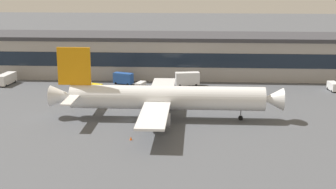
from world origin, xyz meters
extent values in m
plane|color=#4C4F54|center=(0.00, 0.00, 0.00)|extent=(600.00, 600.00, 0.00)
cube|color=#9E9993|center=(0.00, 52.33, 6.26)|extent=(174.28, 19.63, 12.51)
cube|color=#38383D|center=(0.00, 52.33, 13.11)|extent=(177.76, 20.02, 1.20)
cube|color=#192333|center=(0.00, 42.46, 6.88)|extent=(170.79, 0.16, 4.50)
cylinder|color=white|center=(8.89, 1.12, 5.22)|extent=(45.75, 5.68, 5.60)
cone|color=white|center=(33.45, 1.08, 5.22)|extent=(5.05, 5.33, 5.32)
cone|color=white|center=(-15.94, 1.17, 5.22)|extent=(6.17, 5.05, 5.04)
cube|color=orange|center=(-12.98, 1.16, 12.50)|extent=(7.84, 0.51, 8.96)
cube|color=white|center=(-12.47, 7.32, 6.06)|extent=(2.42, 10.08, 0.30)
cube|color=white|center=(-12.49, -5.00, 6.06)|extent=(2.42, 10.08, 0.30)
cube|color=white|center=(6.92, 14.22, 4.66)|extent=(6.04, 20.60, 0.50)
cube|color=white|center=(6.87, -11.97, 4.66)|extent=(6.04, 20.60, 0.50)
cylinder|color=#99999E|center=(7.91, 11.13, 2.72)|extent=(4.62, 3.09, 3.08)
cylinder|color=#99999E|center=(7.88, -8.88, 2.72)|extent=(4.62, 3.09, 3.08)
cylinder|color=black|center=(26.28, 1.09, 0.55)|extent=(1.10, 0.50, 1.10)
cylinder|color=slate|center=(26.28, 1.09, 2.04)|extent=(0.24, 0.24, 2.42)
cylinder|color=black|center=(6.61, 3.64, 0.55)|extent=(1.10, 0.50, 1.10)
cylinder|color=slate|center=(6.61, 3.64, 2.04)|extent=(0.24, 0.24, 2.42)
cylinder|color=black|center=(6.60, -1.39, 0.55)|extent=(1.10, 0.50, 1.10)
cylinder|color=slate|center=(6.60, -1.39, 2.04)|extent=(0.24, 0.24, 2.42)
cube|color=white|center=(-42.75, 35.28, 1.85)|extent=(3.80, 8.68, 3.00)
cube|color=black|center=(-43.03, 32.99, 2.45)|extent=(2.91, 3.23, 0.75)
cylinder|color=black|center=(-41.85, 32.21, 0.35)|extent=(0.38, 0.73, 0.70)
cylinder|color=black|center=(-41.14, 38.05, 0.35)|extent=(0.38, 0.73, 0.70)
cylinder|color=black|center=(-43.64, 38.35, 0.35)|extent=(0.38, 0.73, 0.70)
cube|color=white|center=(55.72, 32.51, 1.45)|extent=(2.75, 5.41, 2.20)
cube|color=black|center=(55.87, 31.09, 1.89)|extent=(2.21, 2.03, 0.55)
cylinder|color=black|center=(54.93, 30.59, 0.35)|extent=(0.37, 0.73, 0.70)
cylinder|color=black|center=(56.51, 34.42, 0.35)|extent=(0.37, 0.73, 0.70)
cylinder|color=black|center=(54.54, 34.21, 0.35)|extent=(0.37, 0.73, 0.70)
cube|color=white|center=(-0.93, 32.74, 1.10)|extent=(3.14, 4.77, 1.50)
cube|color=black|center=(-0.57, 33.89, 1.40)|extent=(2.13, 2.00, 0.38)
cylinder|color=black|center=(-1.28, 34.47, 0.35)|extent=(0.50, 0.76, 0.70)
cylinder|color=black|center=(0.35, 33.95, 0.35)|extent=(0.50, 0.76, 0.70)
cylinder|color=black|center=(-2.21, 31.53, 0.35)|extent=(0.50, 0.76, 0.70)
cylinder|color=black|center=(-0.58, 31.01, 0.35)|extent=(0.50, 0.76, 0.70)
cube|color=yellow|center=(-14.87, 29.58, 1.15)|extent=(6.66, 4.45, 1.60)
cube|color=black|center=(-16.47, 30.30, 1.47)|extent=(2.80, 2.60, 0.40)
cylinder|color=black|center=(-17.28, 29.68, 0.35)|extent=(0.76, 0.56, 0.70)
cylinder|color=black|center=(-16.54, 31.32, 0.35)|extent=(0.76, 0.56, 0.70)
cylinder|color=black|center=(-13.20, 27.84, 0.35)|extent=(0.76, 0.56, 0.70)
cylinder|color=black|center=(-12.46, 29.48, 0.35)|extent=(0.76, 0.56, 0.70)
cube|color=white|center=(12.98, 36.93, 2.25)|extent=(7.55, 3.83, 3.80)
cube|color=black|center=(11.03, 36.58, 3.01)|extent=(2.90, 2.80, 0.95)
cylinder|color=black|center=(10.71, 35.33, 0.35)|extent=(0.74, 0.42, 0.70)
cylinder|color=black|center=(10.29, 37.63, 0.35)|extent=(0.74, 0.42, 0.70)
cylinder|color=black|center=(15.67, 36.22, 0.35)|extent=(0.74, 0.42, 0.70)
cylinder|color=black|center=(15.25, 38.53, 0.35)|extent=(0.74, 0.42, 0.70)
cube|color=#2651A5|center=(-6.83, 37.84, 1.95)|extent=(6.46, 4.35, 3.20)
cube|color=black|center=(-5.29, 37.26, 2.59)|extent=(2.74, 2.80, 0.80)
cylinder|color=black|center=(-4.49, 38.11, 0.35)|extent=(0.76, 0.53, 0.70)
cylinder|color=black|center=(-5.25, 36.09, 0.35)|extent=(0.76, 0.53, 0.70)
cylinder|color=black|center=(-8.42, 39.58, 0.35)|extent=(0.76, 0.53, 0.70)
cylinder|color=black|center=(-9.18, 37.56, 0.35)|extent=(0.76, 0.53, 0.70)
cone|color=#F2590C|center=(2.30, -14.68, 0.36)|extent=(0.58, 0.58, 0.72)
camera|label=1|loc=(15.86, -114.82, 34.66)|focal=54.47mm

